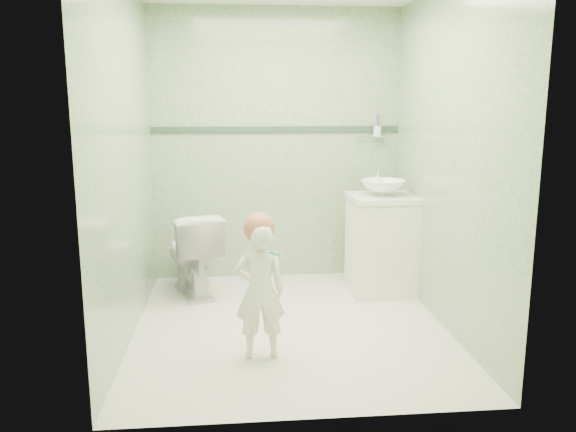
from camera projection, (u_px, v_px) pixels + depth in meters
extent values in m
plane|color=beige|center=(290.00, 326.00, 4.15)|extent=(2.50, 2.50, 0.00)
cube|color=gray|center=(276.00, 146.00, 5.14)|extent=(2.20, 0.04, 2.40)
cube|color=gray|center=(316.00, 186.00, 2.70)|extent=(2.20, 0.04, 2.40)
cube|color=gray|center=(125.00, 161.00, 3.82)|extent=(0.04, 2.50, 2.40)
cube|color=gray|center=(446.00, 158.00, 4.02)|extent=(0.04, 2.50, 2.40)
cube|color=#2C4633|center=(276.00, 129.00, 5.10)|extent=(2.20, 0.02, 0.05)
cube|color=silver|center=(381.00, 246.00, 4.84)|extent=(0.52, 0.50, 0.80)
cube|color=white|center=(383.00, 198.00, 4.76)|extent=(0.54, 0.52, 0.04)
imported|color=white|center=(383.00, 188.00, 4.74)|extent=(0.37, 0.37, 0.13)
cylinder|color=silver|center=(377.00, 178.00, 4.93)|extent=(0.03, 0.03, 0.18)
cylinder|color=silver|center=(379.00, 169.00, 4.86)|extent=(0.02, 0.12, 0.02)
cylinder|color=silver|center=(370.00, 137.00, 5.15)|extent=(0.26, 0.02, 0.02)
cylinder|color=silver|center=(377.00, 131.00, 5.13)|extent=(0.07, 0.07, 0.09)
cylinder|color=gold|center=(377.00, 123.00, 5.11)|extent=(0.01, 0.01, 0.17)
cylinder|color=#E42D41|center=(379.00, 123.00, 5.12)|extent=(0.01, 0.01, 0.17)
cylinder|color=purple|center=(378.00, 123.00, 5.10)|extent=(0.01, 0.01, 0.17)
cylinder|color=blue|center=(376.00, 123.00, 5.11)|extent=(0.01, 0.01, 0.17)
imported|color=white|center=(192.00, 253.00, 4.80)|extent=(0.59, 0.78, 0.70)
imported|color=white|center=(260.00, 291.00, 3.58)|extent=(0.32, 0.22, 0.86)
sphere|color=#AF6046|center=(259.00, 228.00, 3.52)|extent=(0.19, 0.19, 0.19)
cylinder|color=#0E957D|center=(275.00, 254.00, 3.41)|extent=(0.07, 0.13, 0.06)
cube|color=white|center=(264.00, 246.00, 3.44)|extent=(0.03, 0.03, 0.02)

